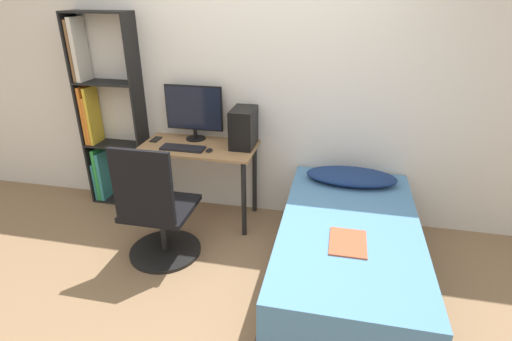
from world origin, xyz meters
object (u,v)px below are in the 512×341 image
at_px(monitor, 194,110).
at_px(bookshelf, 102,118).
at_px(office_chair, 158,218).
at_px(keyboard, 183,148).
at_px(pc_tower, 244,128).
at_px(bed, 347,254).

bearing_deg(monitor, bookshelf, -178.86).
xyz_separation_m(office_chair, monitor, (0.03, 0.86, 0.64)).
bearing_deg(keyboard, pc_tower, 20.92).
bearing_deg(bed, pc_tower, 141.81).
bearing_deg(office_chair, monitor, 87.89).
xyz_separation_m(bookshelf, bed, (2.40, -0.82, -0.64)).
distance_m(bookshelf, bed, 2.62).
bearing_deg(bookshelf, monitor, 1.14).
relative_size(bed, monitor, 3.46).
bearing_deg(monitor, office_chair, -92.11).
bearing_deg(office_chair, bookshelf, 137.47).
height_order(office_chair, bed, office_chair).
bearing_deg(keyboard, office_chair, -90.99).
relative_size(bookshelf, pc_tower, 5.40).
bearing_deg(keyboard, monitor, 85.50).
xyz_separation_m(bed, pc_tower, (-0.97, 0.76, 0.66)).
distance_m(bookshelf, office_chair, 1.34).
bearing_deg(monitor, keyboard, -94.50).
relative_size(office_chair, keyboard, 2.63).
bearing_deg(bed, keyboard, 159.01).
distance_m(bed, keyboard, 1.66).
height_order(office_chair, keyboard, office_chair).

